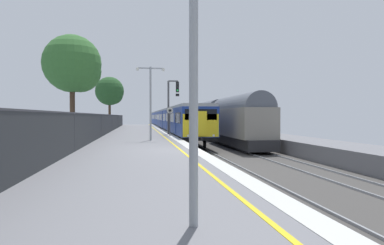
# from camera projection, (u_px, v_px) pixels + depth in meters

# --- Properties ---
(ground) EXTENTS (17.40, 110.00, 1.21)m
(ground) POSITION_uv_depth(u_px,v_px,m) (239.00, 161.00, 17.66)
(ground) COLOR slate
(commuter_train_at_platform) EXTENTS (2.83, 63.01, 3.81)m
(commuter_train_at_platform) POSITION_uv_depth(u_px,v_px,m) (167.00, 119.00, 56.16)
(commuter_train_at_platform) COLOR navy
(commuter_train_at_platform) RESTS_ON ground
(freight_train_adjacent_track) EXTENTS (2.60, 51.19, 4.44)m
(freight_train_adjacent_track) POSITION_uv_depth(u_px,v_px,m) (199.00, 118.00, 48.84)
(freight_train_adjacent_track) COLOR #232326
(freight_train_adjacent_track) RESTS_ON ground
(signal_gantry) EXTENTS (1.10, 0.24, 5.06)m
(signal_gantry) POSITION_uv_depth(u_px,v_px,m) (171.00, 101.00, 32.41)
(signal_gantry) COLOR #47474C
(signal_gantry) RESTS_ON ground
(speed_limit_sign) EXTENTS (0.59, 0.08, 2.49)m
(speed_limit_sign) POSITION_uv_depth(u_px,v_px,m) (170.00, 117.00, 29.77)
(speed_limit_sign) COLOR #59595B
(speed_limit_sign) RESTS_ON ground
(platform_lamp_near) EXTENTS (2.00, 0.20, 5.52)m
(platform_lamp_near) POSITION_uv_depth(u_px,v_px,m) (194.00, 13.00, 5.25)
(platform_lamp_near) COLOR #93999E
(platform_lamp_near) RESTS_ON ground
(platform_lamp_mid) EXTENTS (2.00, 0.20, 5.16)m
(platform_lamp_mid) POSITION_uv_depth(u_px,v_px,m) (151.00, 97.00, 24.22)
(platform_lamp_mid) COLOR #93999E
(platform_lamp_mid) RESTS_ON ground
(platform_back_fence) EXTENTS (0.07, 99.00, 1.88)m
(platform_back_fence) POSITION_uv_depth(u_px,v_px,m) (74.00, 131.00, 16.39)
(platform_back_fence) COLOR #282B2D
(platform_back_fence) RESTS_ON ground
(background_tree_left) EXTENTS (4.25, 4.25, 7.59)m
(background_tree_left) POSITION_uv_depth(u_px,v_px,m) (110.00, 92.00, 51.49)
(background_tree_left) COLOR #473323
(background_tree_left) RESTS_ON ground
(background_tree_centre) EXTENTS (4.38, 4.38, 7.89)m
(background_tree_centre) POSITION_uv_depth(u_px,v_px,m) (74.00, 66.00, 26.31)
(background_tree_centre) COLOR #473323
(background_tree_centre) RESTS_ON ground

